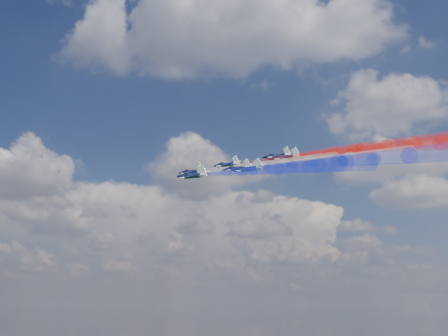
# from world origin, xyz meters

# --- Properties ---
(jet_lead) EXTENTS (16.56, 16.08, 7.87)m
(jet_lead) POSITION_xyz_m (2.42, 30.27, 146.92)
(jet_lead) COLOR black
(trail_lead) EXTENTS (43.80, 33.50, 10.74)m
(trail_lead) POSITION_xyz_m (27.44, 12.58, 143.64)
(trail_lead) COLOR white
(jet_inner_left) EXTENTS (16.56, 16.08, 7.87)m
(jet_inner_left) POSITION_xyz_m (5.08, 17.54, 142.82)
(jet_inner_left) COLOR black
(trail_inner_left) EXTENTS (43.80, 33.50, 10.74)m
(trail_inner_left) POSITION_xyz_m (30.10, -0.15, 139.54)
(trail_inner_left) COLOR #1828D2
(jet_inner_right) EXTENTS (16.56, 16.08, 7.87)m
(jet_inner_right) POSITION_xyz_m (14.14, 30.27, 148.85)
(jet_inner_right) COLOR black
(trail_inner_right) EXTENTS (43.80, 33.50, 10.74)m
(trail_inner_right) POSITION_xyz_m (39.17, 12.58, 145.57)
(trail_inner_right) COLOR red
(jet_outer_left) EXTENTS (16.56, 16.08, 7.87)m
(jet_outer_left) POSITION_xyz_m (9.01, 3.21, 139.20)
(jet_outer_left) COLOR black
(trail_outer_left) EXTENTS (43.80, 33.50, 10.74)m
(trail_outer_left) POSITION_xyz_m (34.04, -14.48, 135.92)
(trail_outer_left) COLOR #1828D2
(jet_center_third) EXTENTS (16.56, 16.08, 7.87)m
(jet_center_third) POSITION_xyz_m (19.41, 17.23, 144.17)
(jet_center_third) COLOR black
(trail_center_third) EXTENTS (43.80, 33.50, 10.74)m
(trail_center_third) POSITION_xyz_m (44.43, -0.47, 140.89)
(trail_center_third) COLOR white
(jet_outer_right) EXTENTS (16.56, 16.08, 7.87)m
(jet_outer_right) POSITION_xyz_m (30.50, 31.97, 151.53)
(jet_outer_right) COLOR black
(trail_outer_right) EXTENTS (43.80, 33.50, 10.74)m
(trail_outer_right) POSITION_xyz_m (55.52, 14.28, 148.25)
(trail_outer_right) COLOR red
(jet_rear_left) EXTENTS (16.56, 16.08, 7.87)m
(jet_rear_left) POSITION_xyz_m (24.07, 5.01, 140.96)
(jet_rear_left) COLOR black
(trail_rear_left) EXTENTS (43.80, 33.50, 10.74)m
(trail_rear_left) POSITION_xyz_m (49.09, -12.69, 137.68)
(trail_rear_left) COLOR #1828D2
(jet_rear_right) EXTENTS (16.56, 16.08, 7.87)m
(jet_rear_right) POSITION_xyz_m (33.71, 17.23, 147.00)
(jet_rear_right) COLOR black
(trail_rear_right) EXTENTS (43.80, 33.50, 10.74)m
(trail_rear_right) POSITION_xyz_m (58.74, -0.47, 143.72)
(trail_rear_right) COLOR red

